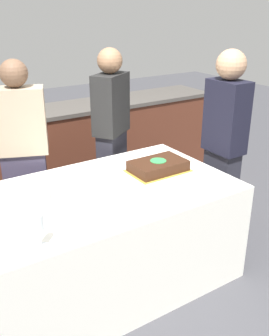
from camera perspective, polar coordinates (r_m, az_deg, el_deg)
The scene contains 10 objects.
ground_plane at distance 3.06m, azimuth -4.01°, elevation -15.82°, with size 14.00×14.00×0.00m, color #424247.
back_counter at distance 4.14m, azimuth -15.12°, elevation 1.52°, with size 4.40×0.58×0.92m.
dining_table at distance 2.85m, azimuth -4.21°, elevation -9.91°, with size 1.77×1.05×0.75m.
cake at distance 2.93m, azimuth 3.45°, elevation 0.29°, with size 0.44×0.30×0.09m.
plate_stack at distance 2.58m, azimuth -14.37°, elevation -3.90°, with size 0.19×0.19×0.07m.
wine_glass at distance 2.06m, azimuth -13.62°, elevation -8.12°, with size 0.06×0.06×0.18m.
side_plate_near_cake at distance 3.18m, azimuth 0.91°, elevation 1.45°, with size 0.21×0.21×0.00m.
person_cutting_cake at distance 3.46m, azimuth -3.35°, elevation 4.56°, with size 0.40×0.36×1.58m.
person_seated_right at distance 3.25m, azimuth 12.83°, elevation 3.35°, with size 0.23×0.32×1.60m.
person_standing_back at distance 3.18m, azimuth -15.80°, elevation 1.47°, with size 0.44×0.33×1.55m.
Camera 1 is at (-1.13, -2.11, 1.91)m, focal length 42.00 mm.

